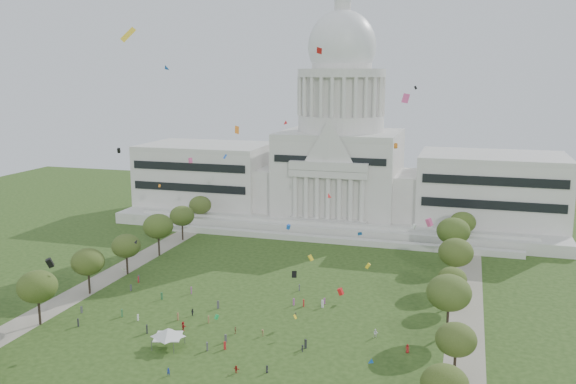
% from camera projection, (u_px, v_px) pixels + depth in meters
% --- Properties ---
extents(ground, '(400.00, 400.00, 0.00)m').
position_uv_depth(ground, '(227.00, 343.00, 127.84)').
color(ground, '#264115').
rests_on(ground, ground).
extents(capitol, '(160.00, 64.50, 91.30)m').
position_uv_depth(capitol, '(340.00, 163.00, 230.41)').
color(capitol, beige).
rests_on(capitol, ground).
extents(path_left, '(8.00, 160.00, 0.04)m').
position_uv_depth(path_left, '(108.00, 277.00, 169.55)').
color(path_left, gray).
rests_on(path_left, ground).
extents(path_right, '(8.00, 160.00, 0.04)m').
position_uv_depth(path_right, '(466.00, 315.00, 142.55)').
color(path_right, gray).
rests_on(path_right, ground).
extents(row_tree_l_1, '(8.86, 8.86, 12.59)m').
position_uv_depth(row_tree_l_1, '(37.00, 287.00, 135.74)').
color(row_tree_l_1, black).
rests_on(row_tree_l_1, ground).
extents(row_tree_r_1, '(7.58, 7.58, 10.78)m').
position_uv_depth(row_tree_r_1, '(456.00, 340.00, 111.73)').
color(row_tree_r_1, black).
rests_on(row_tree_r_1, ground).
extents(row_tree_l_2, '(8.42, 8.42, 11.97)m').
position_uv_depth(row_tree_l_2, '(88.00, 262.00, 155.16)').
color(row_tree_l_2, black).
rests_on(row_tree_l_2, ground).
extents(row_tree_r_2, '(9.55, 9.55, 13.58)m').
position_uv_depth(row_tree_r_2, '(449.00, 293.00, 129.97)').
color(row_tree_r_2, black).
rests_on(row_tree_r_2, ground).
extents(row_tree_l_3, '(8.12, 8.12, 11.55)m').
position_uv_depth(row_tree_l_3, '(126.00, 246.00, 170.57)').
color(row_tree_l_3, black).
rests_on(row_tree_l_3, ground).
extents(row_tree_r_3, '(7.01, 7.01, 9.98)m').
position_uv_depth(row_tree_r_3, '(452.00, 279.00, 146.43)').
color(row_tree_r_3, black).
rests_on(row_tree_r_3, ground).
extents(row_tree_l_4, '(9.29, 9.29, 13.21)m').
position_uv_depth(row_tree_l_4, '(158.00, 226.00, 187.74)').
color(row_tree_l_4, black).
rests_on(row_tree_l_4, ground).
extents(row_tree_r_4, '(9.19, 9.19, 13.06)m').
position_uv_depth(row_tree_r_4, '(456.00, 252.00, 160.54)').
color(row_tree_r_4, black).
rests_on(row_tree_r_4, ground).
extents(row_tree_l_5, '(8.33, 8.33, 11.85)m').
position_uv_depth(row_tree_l_5, '(182.00, 216.00, 205.73)').
color(row_tree_l_5, black).
rests_on(row_tree_l_5, ground).
extents(row_tree_r_5, '(9.82, 9.82, 13.96)m').
position_uv_depth(row_tree_r_5, '(453.00, 231.00, 179.72)').
color(row_tree_r_5, black).
rests_on(row_tree_r_5, ground).
extents(row_tree_l_6, '(8.19, 8.19, 11.64)m').
position_uv_depth(row_tree_l_6, '(200.00, 205.00, 223.27)').
color(row_tree_l_6, black).
rests_on(row_tree_l_6, ground).
extents(row_tree_r_6, '(8.42, 8.42, 11.97)m').
position_uv_depth(row_tree_r_6, '(463.00, 222.00, 196.17)').
color(row_tree_r_6, black).
rests_on(row_tree_r_6, ground).
extents(event_tent, '(9.33, 9.33, 4.20)m').
position_uv_depth(event_tent, '(168.00, 332.00, 125.49)').
color(event_tent, '#4C4C4C').
rests_on(event_tent, ground).
extents(person_0, '(1.04, 0.85, 1.83)m').
position_uv_depth(person_0, '(407.00, 349.00, 123.29)').
color(person_0, '#B21E1E').
rests_on(person_0, ground).
extents(person_2, '(1.01, 0.70, 1.92)m').
position_uv_depth(person_2, '(376.00, 333.00, 130.40)').
color(person_2, silver).
rests_on(person_2, ground).
extents(person_3, '(1.00, 1.09, 1.53)m').
position_uv_depth(person_3, '(263.00, 333.00, 131.17)').
color(person_3, olive).
rests_on(person_3, ground).
extents(person_4, '(0.88, 1.08, 1.62)m').
position_uv_depth(person_4, '(235.00, 330.00, 132.43)').
color(person_4, olive).
rests_on(person_4, ground).
extents(person_5, '(1.96, 1.76, 2.05)m').
position_uv_depth(person_5, '(183.00, 326.00, 134.06)').
color(person_5, '#B21E1E').
rests_on(person_5, ground).
extents(person_6, '(0.55, 0.77, 1.48)m').
position_uv_depth(person_6, '(267.00, 369.00, 115.08)').
color(person_6, '#26262B').
rests_on(person_6, ground).
extents(person_7, '(0.72, 0.66, 1.60)m').
position_uv_depth(person_7, '(168.00, 372.00, 113.97)').
color(person_7, navy).
rests_on(person_7, ground).
extents(person_8, '(0.95, 0.85, 1.66)m').
position_uv_depth(person_8, '(193.00, 312.00, 142.36)').
color(person_8, '#26262B').
rests_on(person_8, ground).
extents(person_9, '(0.73, 1.06, 1.50)m').
position_uv_depth(person_9, '(303.00, 348.00, 123.71)').
color(person_9, '#26262B').
rests_on(person_9, ground).
extents(person_10, '(0.68, 0.90, 1.37)m').
position_uv_depth(person_10, '(296.00, 315.00, 140.95)').
color(person_10, '#4C4C51').
rests_on(person_10, ground).
extents(person_11, '(1.48, 0.85, 1.50)m').
position_uv_depth(person_11, '(236.00, 369.00, 114.97)').
color(person_11, '#B21E1E').
rests_on(person_11, ground).
extents(distant_crowd, '(56.16, 39.72, 1.95)m').
position_uv_depth(distant_crowd, '(201.00, 309.00, 143.89)').
color(distant_crowd, '#4C4C51').
rests_on(distant_crowd, ground).
extents(kite_swarm, '(89.47, 106.36, 59.35)m').
position_uv_depth(kite_swarm, '(237.00, 210.00, 128.87)').
color(kite_swarm, black).
rests_on(kite_swarm, ground).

